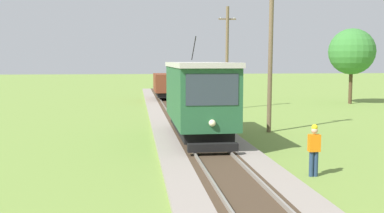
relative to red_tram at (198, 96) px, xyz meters
name	(u,v)px	position (x,y,z in m)	size (l,w,h in m)	color
red_tram	(198,96)	(0.00, 0.00, 0.00)	(2.60, 8.54, 4.79)	#235633
freight_car	(167,85)	(0.00, 21.79, -0.64)	(2.40, 5.20, 2.31)	brown
utility_pole_mid	(270,53)	(4.23, 2.17, 2.09)	(1.40, 0.36, 8.38)	brown
utility_pole_far	(227,57)	(4.23, 13.68, 1.97)	(1.40, 0.47, 8.13)	brown
gravel_pile	(202,90)	(4.18, 26.39, -1.50)	(2.26, 2.26, 1.39)	gray
track_worker	(314,148)	(2.95, -7.08, -1.21)	(0.38, 0.25, 1.78)	navy
tree_right_near	(352,52)	(16.31, 16.90, 2.50)	(4.12, 4.12, 6.77)	#4C3823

